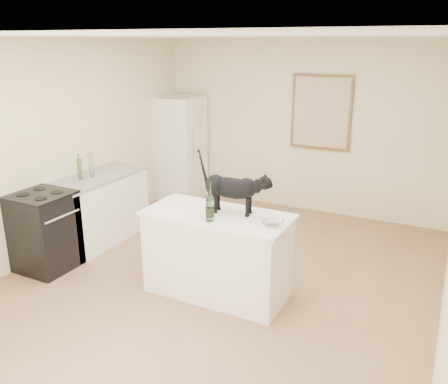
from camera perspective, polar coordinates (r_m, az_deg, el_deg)
The scene contains 17 objects.
floor at distance 5.31m, azimuth -0.72°, elevation -10.89°, with size 5.50×5.50×0.00m, color #9D7954.
ceiling at distance 4.65m, azimuth -0.85°, elevation 18.44°, with size 5.50×5.50×0.00m, color white.
wall_back at distance 7.30m, azimuth 9.42°, elevation 7.79°, with size 4.50×4.50×0.00m, color #F1E4BB.
wall_left at distance 6.17m, azimuth -19.69°, elevation 5.11°, with size 5.50×5.50×0.00m, color #F1E4BB.
island_base at distance 4.91m, azimuth -0.79°, elevation -7.76°, with size 1.44×0.67×0.86m, color white.
island_top at distance 4.73m, azimuth -0.82°, elevation -2.85°, with size 1.50×0.70×0.04m, color white.
left_cabinets at distance 6.40m, azimuth -15.10°, elevation -2.12°, with size 0.60×1.40×0.86m, color white.
left_countertop at distance 6.27m, azimuth -15.43°, elevation 1.74°, with size 0.62×1.44×0.04m, color gray.
stove at distance 5.81m, azimuth -20.99°, elevation -4.60°, with size 0.60×0.60×0.90m, color black.
fridge at distance 7.85m, azimuth -5.39°, elevation 5.31°, with size 0.68×0.68×1.70m, color white.
artwork_frame at distance 7.15m, azimuth 11.76°, elevation 9.48°, with size 0.90×0.03×1.10m, color brown.
artwork_canvas at distance 7.14m, azimuth 11.72°, elevation 9.46°, with size 0.82×0.00×1.02m, color beige.
black_cat at distance 4.66m, azimuth 0.92°, elevation 0.16°, with size 0.67×0.20×0.47m, color black, non-canonical shape.
wine_bottle at distance 4.47m, azimuth -1.75°, elevation -1.28°, with size 0.08×0.08×0.37m, color #2D6327.
glass_bowl at distance 4.43m, azimuth 5.98°, elevation -3.80°, with size 0.21×0.21×0.05m, color silver.
fridge_paper at distance 7.65m, azimuth -2.98°, elevation 8.42°, with size 0.01×0.16×0.21m, color silver.
counter_bottle_cluster at distance 6.16m, azimuth -16.51°, elevation 2.94°, with size 0.09×0.24×0.30m.
Camera 1 is at (2.17, -4.11, 2.56)m, focal length 37.49 mm.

